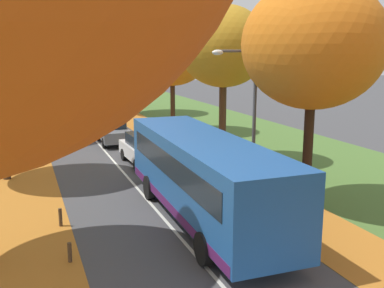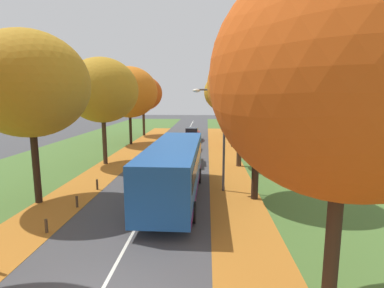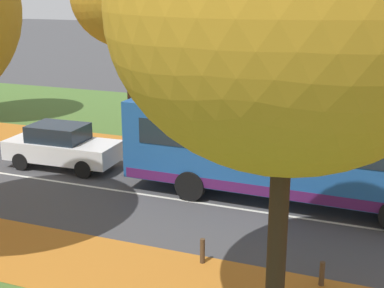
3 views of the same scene
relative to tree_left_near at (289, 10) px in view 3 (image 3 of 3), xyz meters
name	(u,v)px [view 3 (image 3 of 3)]	position (x,y,z in m)	size (l,w,h in m)	color
leaf_litter_left	(38,254)	(1.21, 6.28, -6.10)	(2.80, 60.00, 0.00)	#B26B23
grass_verge_right	(106,116)	(15.01, 12.28, -6.11)	(12.00, 90.00, 0.01)	#476B2D
leaf_litter_right	(178,152)	(10.41, 6.28, -6.10)	(2.80, 60.00, 0.00)	#B26B23
tree_left_near	(289,10)	(0.00, 0.00, 0.00)	(5.85, 5.85, 8.76)	black
bollard_fourth	(322,274)	(2.31, -0.59, -5.82)	(0.12, 0.12, 0.59)	#4C3823
bollard_fifth	(202,251)	(2.30, 2.26, -5.79)	(0.12, 0.12, 0.65)	#4C3823
streetlamp_right	(269,69)	(9.48, 2.46, -2.37)	(1.89, 0.28, 6.00)	#47474C
bus	(292,148)	(7.07, 1.09, -4.41)	(2.80, 10.44, 2.98)	#1E5199
car_white_lead	(62,146)	(7.21, 9.59, -5.30)	(1.89, 4.25, 1.62)	silver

